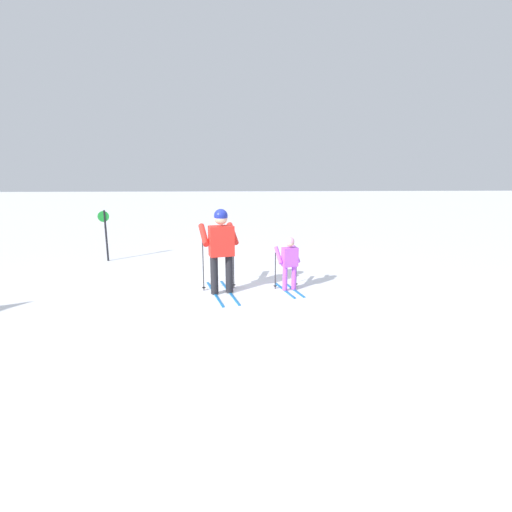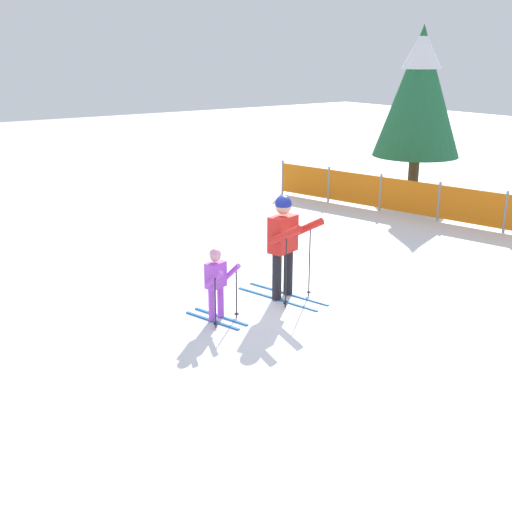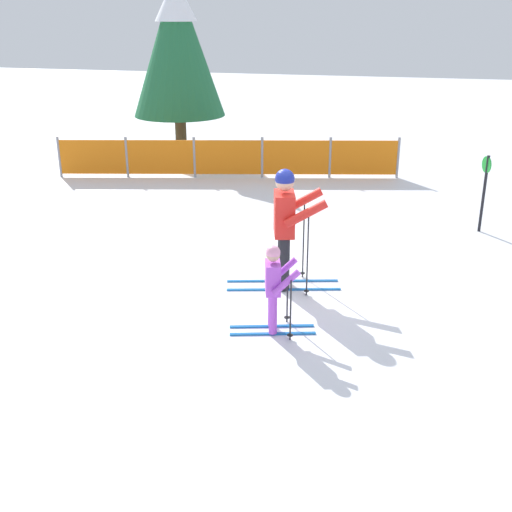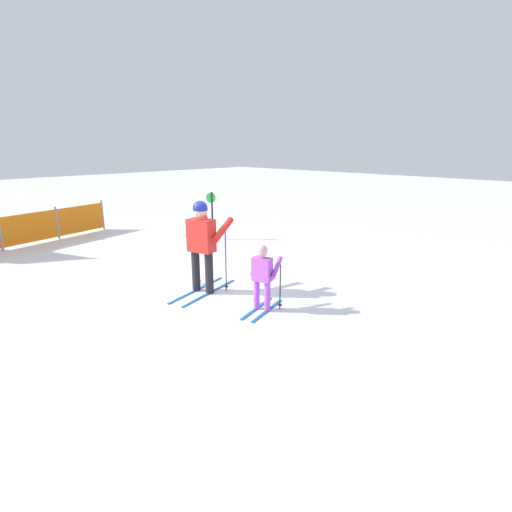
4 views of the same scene
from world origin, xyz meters
name	(u,v)px [view 2 (image 2 of 4)]	position (x,y,z in m)	size (l,w,h in m)	color
ground_plane	(273,293)	(0.00, 0.00, 0.00)	(60.00, 60.00, 0.00)	white
skier_adult	(285,238)	(0.27, 0.01, 1.00)	(1.61, 0.84, 1.67)	#1966B2
skier_child	(217,279)	(0.40, -1.34, 0.64)	(1.05, 0.57, 1.09)	#1966B2
safety_fence	(409,197)	(-2.22, 5.75, 0.46)	(7.56, 1.83, 0.92)	gray
conifer_far	(420,90)	(-4.30, 8.31, 2.77)	(2.41, 2.41, 4.48)	#4C3823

